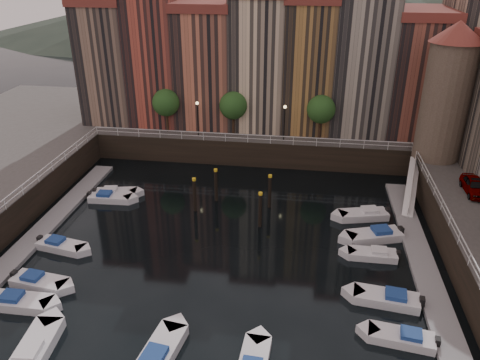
% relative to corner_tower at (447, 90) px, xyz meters
% --- Properties ---
extents(ground, '(200.00, 200.00, 0.00)m').
position_rel_corner_tower_xyz_m(ground, '(-20.00, -14.50, -10.19)').
color(ground, black).
rests_on(ground, ground).
extents(quay_far, '(80.00, 20.00, 3.00)m').
position_rel_corner_tower_xyz_m(quay_far, '(-20.00, 11.50, -8.69)').
color(quay_far, black).
rests_on(quay_far, ground).
extents(dock_left, '(2.00, 28.00, 0.35)m').
position_rel_corner_tower_xyz_m(dock_left, '(-36.20, -15.50, -10.02)').
color(dock_left, gray).
rests_on(dock_left, ground).
extents(dock_right, '(2.00, 28.00, 0.35)m').
position_rel_corner_tower_xyz_m(dock_right, '(-3.80, -15.50, -10.02)').
color(dock_right, gray).
rests_on(dock_right, ground).
extents(mountains, '(145.00, 100.00, 18.00)m').
position_rel_corner_tower_xyz_m(mountains, '(-18.28, 95.50, -2.28)').
color(mountains, '#2D382D').
rests_on(mountains, ground).
extents(far_terrace, '(48.70, 10.30, 17.50)m').
position_rel_corner_tower_xyz_m(far_terrace, '(-16.69, 9.00, 0.76)').
color(far_terrace, '#836753').
rests_on(far_terrace, quay_far).
extents(corner_tower, '(5.20, 5.20, 13.80)m').
position_rel_corner_tower_xyz_m(corner_tower, '(0.00, 0.00, 0.00)').
color(corner_tower, '#6B5B4C').
rests_on(corner_tower, quay_right).
extents(promenade_trees, '(21.20, 3.20, 5.20)m').
position_rel_corner_tower_xyz_m(promenade_trees, '(-21.33, 3.70, -3.61)').
color(promenade_trees, black).
rests_on(promenade_trees, quay_far).
extents(street_lamps, '(10.36, 0.36, 4.18)m').
position_rel_corner_tower_xyz_m(street_lamps, '(-21.00, 2.70, -4.30)').
color(street_lamps, black).
rests_on(street_lamps, quay_far).
extents(railings, '(36.08, 34.04, 0.52)m').
position_rel_corner_tower_xyz_m(railings, '(-20.00, -9.62, -6.41)').
color(railings, white).
rests_on(railings, ground).
extents(gangway, '(2.78, 8.32, 3.73)m').
position_rel_corner_tower_xyz_m(gangway, '(-2.90, -4.50, -8.28)').
color(gangway, white).
rests_on(gangway, ground).
extents(mooring_pilings, '(7.34, 4.66, 3.78)m').
position_rel_corner_tower_xyz_m(mooring_pilings, '(-19.86, -9.03, -8.54)').
color(mooring_pilings, black).
rests_on(mooring_pilings, ground).
extents(boat_left_0, '(4.70, 1.74, 1.08)m').
position_rel_corner_tower_xyz_m(boat_left_0, '(-32.68, -24.59, -9.83)').
color(boat_left_0, silver).
rests_on(boat_left_0, ground).
extents(boat_left_1, '(4.59, 2.16, 1.03)m').
position_rel_corner_tower_xyz_m(boat_left_1, '(-32.52, -22.28, -9.85)').
color(boat_left_1, silver).
rests_on(boat_left_1, ground).
extents(boat_left_2, '(4.49, 2.29, 1.01)m').
position_rel_corner_tower_xyz_m(boat_left_2, '(-33.25, -17.52, -9.85)').
color(boat_left_2, silver).
rests_on(boat_left_2, ground).
extents(boat_left_3, '(4.46, 1.80, 1.01)m').
position_rel_corner_tower_xyz_m(boat_left_3, '(-32.59, -8.80, -9.85)').
color(boat_left_3, silver).
rests_on(boat_left_3, ground).
extents(boat_left_4, '(4.48, 2.32, 1.00)m').
position_rel_corner_tower_xyz_m(boat_left_4, '(-32.43, -7.71, -9.86)').
color(boat_left_4, silver).
rests_on(boat_left_4, ground).
extents(boat_right_0, '(4.44, 2.13, 1.00)m').
position_rel_corner_tower_xyz_m(boat_right_0, '(-6.69, -24.18, -9.86)').
color(boat_right_0, silver).
rests_on(boat_right_0, ground).
extents(boat_right_1, '(4.91, 2.30, 1.10)m').
position_rel_corner_tower_xyz_m(boat_right_1, '(-7.13, -20.50, -9.82)').
color(boat_right_1, silver).
rests_on(boat_right_1, ground).
extents(boat_right_2, '(4.14, 1.51, 0.95)m').
position_rel_corner_tower_xyz_m(boat_right_2, '(-7.53, -15.03, -9.87)').
color(boat_right_2, silver).
rests_on(boat_right_2, ground).
extents(boat_right_3, '(5.11, 3.20, 1.15)m').
position_rel_corner_tower_xyz_m(boat_right_3, '(-7.08, -12.19, -9.81)').
color(boat_right_3, silver).
rests_on(boat_right_3, ground).
extents(boat_right_4, '(4.89, 2.77, 1.09)m').
position_rel_corner_tower_xyz_m(boat_right_4, '(-7.68, -8.62, -9.83)').
color(boat_right_4, silver).
rests_on(boat_right_4, ground).
extents(boat_near_0, '(2.36, 5.31, 1.20)m').
position_rel_corner_tower_xyz_m(boat_near_0, '(-29.23, -28.60, -9.79)').
color(boat_near_0, silver).
rests_on(boat_near_0, ground).
extents(boat_near_1, '(2.55, 5.25, 1.18)m').
position_rel_corner_tower_xyz_m(boat_near_1, '(-21.59, -27.86, -9.80)').
color(boat_near_1, silver).
rests_on(boat_near_1, ground).
extents(car_a, '(1.70, 4.18, 1.42)m').
position_rel_corner_tower_xyz_m(car_a, '(1.53, -8.14, -6.48)').
color(car_a, gray).
rests_on(car_a, quay_right).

